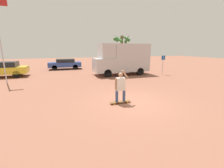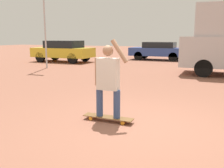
{
  "view_description": "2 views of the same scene",
  "coord_description": "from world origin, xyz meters",
  "px_view_note": "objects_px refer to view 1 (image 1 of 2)",
  "views": [
    {
      "loc": [
        -3.37,
        -6.67,
        2.74
      ],
      "look_at": [
        -0.78,
        0.95,
        0.82
      ],
      "focal_mm": 24.0,
      "sensor_mm": 36.0,
      "label": 1
    },
    {
      "loc": [
        1.4,
        -4.57,
        1.75
      ],
      "look_at": [
        -0.79,
        0.57,
        0.69
      ],
      "focal_mm": 40.0,
      "sensor_mm": 36.0,
      "label": 2
    }
  ],
  "objects_px": {
    "camper_van": "(122,58)",
    "street_sign": "(163,62)",
    "person_skateboarder": "(121,86)",
    "parked_car_blue": "(65,64)",
    "flagpole": "(0,36)",
    "palm_tree_near_van": "(122,41)",
    "skateboard": "(120,102)",
    "parked_car_yellow": "(3,69)"
  },
  "relations": [
    {
      "from": "parked_car_blue",
      "to": "street_sign",
      "type": "distance_m",
      "value": 12.52
    },
    {
      "from": "parked_car_yellow",
      "to": "street_sign",
      "type": "distance_m",
      "value": 15.95
    },
    {
      "from": "flagpole",
      "to": "palm_tree_near_van",
      "type": "bearing_deg",
      "value": 39.04
    },
    {
      "from": "skateboard",
      "to": "camper_van",
      "type": "xyz_separation_m",
      "value": [
        3.4,
        8.02,
        1.64
      ]
    },
    {
      "from": "camper_van",
      "to": "street_sign",
      "type": "relative_size",
      "value": 2.83
    },
    {
      "from": "skateboard",
      "to": "person_skateboarder",
      "type": "xyz_separation_m",
      "value": [
        -0.0,
        -0.0,
        0.86
      ]
    },
    {
      "from": "palm_tree_near_van",
      "to": "flagpole",
      "type": "relative_size",
      "value": 0.8
    },
    {
      "from": "parked_car_yellow",
      "to": "palm_tree_near_van",
      "type": "xyz_separation_m",
      "value": [
        15.8,
        8.41,
        3.28
      ]
    },
    {
      "from": "palm_tree_near_van",
      "to": "skateboard",
      "type": "bearing_deg",
      "value": -112.39
    },
    {
      "from": "person_skateboarder",
      "to": "camper_van",
      "type": "height_order",
      "value": "camper_van"
    },
    {
      "from": "skateboard",
      "to": "camper_van",
      "type": "height_order",
      "value": "camper_van"
    },
    {
      "from": "skateboard",
      "to": "flagpole",
      "type": "xyz_separation_m",
      "value": [
        -6.85,
        6.94,
        3.54
      ]
    },
    {
      "from": "camper_van",
      "to": "person_skateboarder",
      "type": "bearing_deg",
      "value": -112.98
    },
    {
      "from": "parked_car_yellow",
      "to": "street_sign",
      "type": "bearing_deg",
      "value": -13.91
    },
    {
      "from": "person_skateboarder",
      "to": "parked_car_blue",
      "type": "height_order",
      "value": "person_skateboarder"
    },
    {
      "from": "person_skateboarder",
      "to": "palm_tree_near_van",
      "type": "relative_size",
      "value": 0.31
    },
    {
      "from": "flagpole",
      "to": "street_sign",
      "type": "bearing_deg",
      "value": -1.7
    },
    {
      "from": "camper_van",
      "to": "street_sign",
      "type": "xyz_separation_m",
      "value": [
        4.01,
        -1.51,
        -0.41
      ]
    },
    {
      "from": "camper_van",
      "to": "street_sign",
      "type": "distance_m",
      "value": 4.3
    },
    {
      "from": "person_skateboarder",
      "to": "flagpole",
      "type": "distance_m",
      "value": 10.11
    },
    {
      "from": "person_skateboarder",
      "to": "street_sign",
      "type": "bearing_deg",
      "value": 41.31
    },
    {
      "from": "person_skateboarder",
      "to": "flagpole",
      "type": "relative_size",
      "value": 0.25
    },
    {
      "from": "camper_van",
      "to": "parked_car_blue",
      "type": "xyz_separation_m",
      "value": [
        -5.63,
        6.47,
        -0.98
      ]
    },
    {
      "from": "skateboard",
      "to": "palm_tree_near_van",
      "type": "relative_size",
      "value": 0.21
    },
    {
      "from": "palm_tree_near_van",
      "to": "street_sign",
      "type": "bearing_deg",
      "value": -91.5
    },
    {
      "from": "skateboard",
      "to": "parked_car_yellow",
      "type": "distance_m",
      "value": 13.14
    },
    {
      "from": "camper_van",
      "to": "parked_car_blue",
      "type": "distance_m",
      "value": 8.63
    },
    {
      "from": "skateboard",
      "to": "street_sign",
      "type": "bearing_deg",
      "value": 41.32
    },
    {
      "from": "palm_tree_near_van",
      "to": "flagpole",
      "type": "xyz_separation_m",
      "value": [
        -14.58,
        -11.82,
        -0.47
      ]
    },
    {
      "from": "skateboard",
      "to": "palm_tree_near_van",
      "type": "distance_m",
      "value": 20.68
    },
    {
      "from": "person_skateboarder",
      "to": "palm_tree_near_van",
      "type": "height_order",
      "value": "palm_tree_near_van"
    },
    {
      "from": "parked_car_yellow",
      "to": "street_sign",
      "type": "relative_size",
      "value": 2.1
    },
    {
      "from": "parked_car_blue",
      "to": "parked_car_yellow",
      "type": "relative_size",
      "value": 0.99
    },
    {
      "from": "person_skateboarder",
      "to": "parked_car_blue",
      "type": "xyz_separation_m",
      "value": [
        -2.23,
        14.49,
        -0.2
      ]
    },
    {
      "from": "street_sign",
      "to": "person_skateboarder",
      "type": "bearing_deg",
      "value": -138.69
    },
    {
      "from": "skateboard",
      "to": "palm_tree_near_van",
      "type": "xyz_separation_m",
      "value": [
        7.73,
        18.76,
        4.0
      ]
    },
    {
      "from": "palm_tree_near_van",
      "to": "camper_van",
      "type": "bearing_deg",
      "value": -111.96
    },
    {
      "from": "parked_car_blue",
      "to": "camper_van",
      "type": "bearing_deg",
      "value": -48.97
    },
    {
      "from": "parked_car_blue",
      "to": "palm_tree_near_van",
      "type": "bearing_deg",
      "value": 23.19
    },
    {
      "from": "person_skateboarder",
      "to": "street_sign",
      "type": "relative_size",
      "value": 0.8
    },
    {
      "from": "person_skateboarder",
      "to": "camper_van",
      "type": "distance_m",
      "value": 8.75
    },
    {
      "from": "parked_car_blue",
      "to": "flagpole",
      "type": "bearing_deg",
      "value": -121.44
    }
  ]
}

